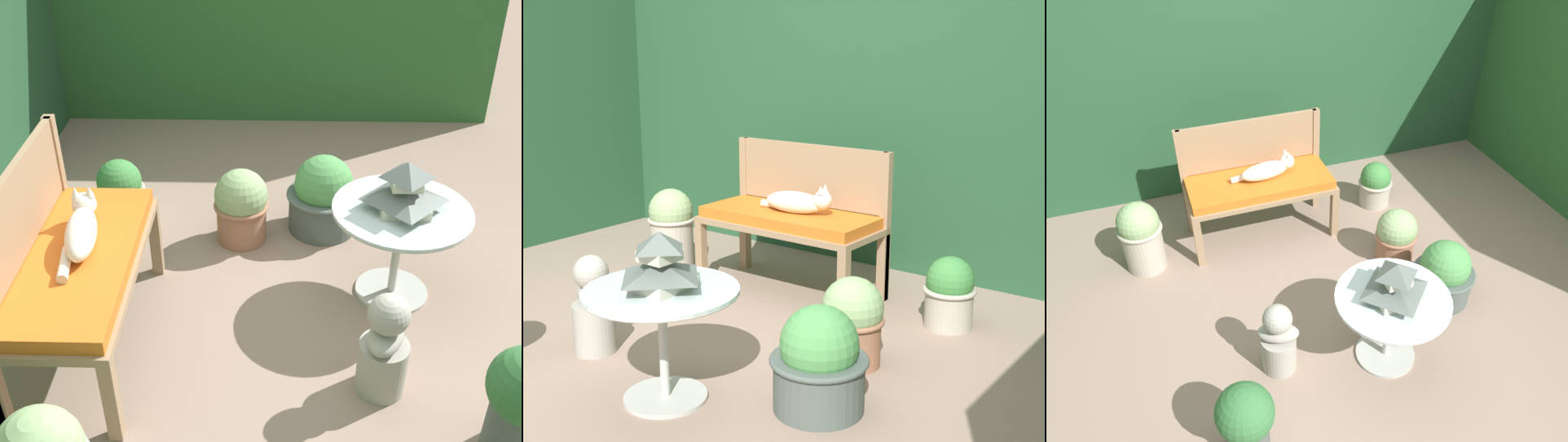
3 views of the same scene
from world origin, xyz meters
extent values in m
plane|color=gray|center=(0.00, 0.00, 0.00)|extent=(30.00, 30.00, 0.00)
cube|color=#234C2D|center=(0.00, 2.34, 1.07)|extent=(6.40, 0.87, 2.15)
cube|color=#937556|center=(-0.74, 0.82, 0.22)|extent=(0.06, 0.06, 0.44)
cube|color=#937556|center=(0.41, 0.82, 0.22)|extent=(0.06, 0.06, 0.44)
cube|color=#937556|center=(-0.74, 1.29, 0.22)|extent=(0.06, 0.06, 0.44)
cube|color=#937556|center=(0.41, 1.29, 0.22)|extent=(0.06, 0.06, 0.44)
cube|color=#937556|center=(-0.16, 1.05, 0.46)|extent=(1.22, 0.53, 0.04)
cube|color=orange|center=(-0.16, 1.05, 0.52)|extent=(1.17, 0.49, 0.07)
cube|color=#937556|center=(-0.74, 1.30, 0.49)|extent=(0.06, 0.06, 0.97)
cube|color=#937556|center=(0.42, 1.30, 0.49)|extent=(0.06, 0.06, 0.97)
cube|color=#937556|center=(-0.16, 1.30, 0.77)|extent=(1.17, 0.04, 0.41)
ellipsoid|color=silver|center=(-0.11, 1.04, 0.63)|extent=(0.43, 0.20, 0.14)
sphere|color=silver|center=(0.08, 1.07, 0.66)|extent=(0.12, 0.12, 0.12)
cone|color=silver|center=(0.08, 1.11, 0.73)|extent=(0.05, 0.05, 0.05)
cone|color=silver|center=(0.09, 1.04, 0.73)|extent=(0.05, 0.05, 0.05)
cylinder|color=silver|center=(-0.28, 1.08, 0.58)|extent=(0.23, 0.08, 0.05)
cylinder|color=#B7B7B2|center=(0.26, -0.50, 0.01)|extent=(0.40, 0.40, 0.02)
cylinder|color=#B7B7B2|center=(0.26, -0.50, 0.27)|extent=(0.04, 0.04, 0.54)
cylinder|color=silver|center=(0.26, -0.50, 0.54)|extent=(0.72, 0.72, 0.01)
torus|color=#B7B7B2|center=(0.26, -0.50, 0.53)|extent=(0.72, 0.72, 0.02)
cube|color=beige|center=(0.26, -0.50, 0.58)|extent=(0.25, 0.25, 0.06)
pyramid|color=#56605B|center=(0.26, -0.50, 0.64)|extent=(0.33, 0.33, 0.08)
cube|color=beige|center=(0.26, -0.50, 0.71)|extent=(0.15, 0.15, 0.05)
pyramid|color=#56605B|center=(0.26, -0.50, 0.78)|extent=(0.21, 0.21, 0.09)
cylinder|color=#A39E93|center=(-0.44, -0.35, 0.14)|extent=(0.23, 0.23, 0.27)
ellipsoid|color=#A39E93|center=(-0.44, -0.35, 0.33)|extent=(0.30, 0.24, 0.10)
sphere|color=#A39E93|center=(-0.44, -0.35, 0.45)|extent=(0.19, 0.19, 0.19)
cylinder|color=#ADA393|center=(-1.16, 0.95, 0.19)|extent=(0.31, 0.31, 0.38)
torus|color=#ADA393|center=(-1.16, 0.95, 0.37)|extent=(0.35, 0.35, 0.03)
sphere|color=#89A870|center=(-1.16, 0.95, 0.44)|extent=(0.32, 0.32, 0.32)
cylinder|color=#ADA393|center=(0.95, 1.13, 0.12)|extent=(0.28, 0.28, 0.24)
torus|color=#ADA393|center=(0.95, 1.13, 0.23)|extent=(0.31, 0.31, 0.03)
sphere|color=#3D7F3D|center=(0.95, 1.13, 0.29)|extent=(0.28, 0.28, 0.28)
cylinder|color=#9E664C|center=(0.76, 0.35, 0.13)|extent=(0.30, 0.30, 0.25)
torus|color=#9E664C|center=(0.76, 0.35, 0.24)|extent=(0.34, 0.34, 0.03)
sphere|color=#89A870|center=(0.76, 0.35, 0.31)|extent=(0.32, 0.32, 0.32)
cylinder|color=#4C5651|center=(0.89, -0.15, 0.13)|extent=(0.42, 0.42, 0.26)
torus|color=#4C5651|center=(0.89, -0.15, 0.24)|extent=(0.46, 0.46, 0.03)
sphere|color=#4C8E4C|center=(0.89, -0.15, 0.32)|extent=(0.36, 0.36, 0.36)
cylinder|color=#4C5651|center=(-0.77, -0.85, 0.17)|extent=(0.24, 0.24, 0.33)
torus|color=#4C5651|center=(-0.77, -0.85, 0.32)|extent=(0.28, 0.28, 0.03)
sphere|color=#336B38|center=(-0.77, -0.85, 0.39)|extent=(0.32, 0.32, 0.32)
camera|label=1|loc=(-2.57, 0.15, 2.34)|focal=45.00mm
camera|label=2|loc=(2.59, -2.67, 1.66)|focal=50.00mm
camera|label=3|loc=(-0.97, -2.38, 2.81)|focal=35.00mm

